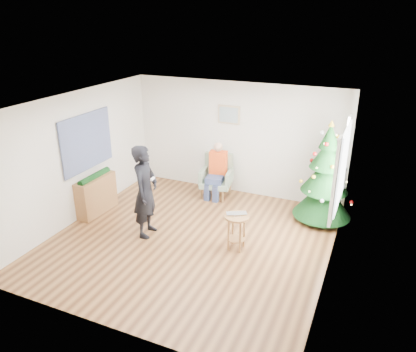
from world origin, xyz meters
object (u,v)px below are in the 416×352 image
at_px(christmas_tree, 325,177).
at_px(standing_man, 145,191).
at_px(armchair, 217,181).
at_px(console, 96,195).
at_px(stool, 236,232).

bearing_deg(christmas_tree, standing_man, -147.04).
distance_m(christmas_tree, standing_man, 3.56).
xyz_separation_m(armchair, console, (-2.01, -1.81, 0.04)).
distance_m(christmas_tree, armchair, 2.52).
relative_size(christmas_tree, stool, 3.19).
height_order(christmas_tree, console, christmas_tree).
bearing_deg(standing_man, stool, -92.17).
height_order(stool, console, console).
bearing_deg(console, standing_man, -11.63).
bearing_deg(console, stool, -0.98).
xyz_separation_m(christmas_tree, console, (-4.45, -1.58, -0.55)).
bearing_deg(standing_man, console, 68.09).
bearing_deg(christmas_tree, stool, -125.17).
xyz_separation_m(christmas_tree, armchair, (-2.44, 0.23, -0.60)).
relative_size(stool, standing_man, 0.37).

